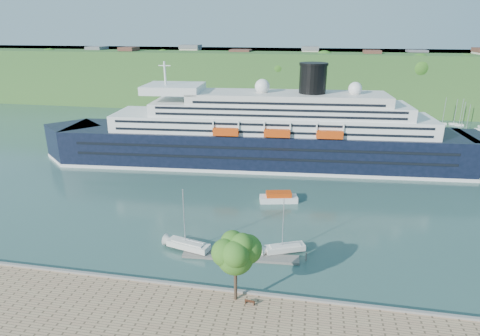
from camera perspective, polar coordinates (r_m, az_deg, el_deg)
ground at (r=57.69m, az=-5.12°, el=-17.32°), size 400.00×400.00×0.00m
far_hillside at (r=191.06m, az=6.70°, el=12.65°), size 400.00×50.00×24.00m
quay_coping at (r=56.86m, az=-5.21°, el=-16.51°), size 220.00×0.50×0.30m
cruise_ship at (r=102.99m, az=3.11°, el=7.54°), size 118.06×26.06×26.29m
park_bench at (r=53.84m, az=1.43°, el=-18.40°), size 1.41×0.75×0.86m
promenade_tree at (r=51.85m, az=-0.65°, el=-13.53°), size 6.33×6.33×10.48m
floating_pontoon at (r=64.71m, az=0.06°, el=-12.50°), size 18.51×3.48×0.41m
sailboat_white_near at (r=64.66m, az=-7.51°, el=-7.70°), size 8.23×4.06×10.25m
sailboat_white_far at (r=64.14m, az=6.55°, el=-8.44°), size 7.29×4.61×9.16m
tender_launch at (r=83.70m, az=5.52°, el=-4.10°), size 8.24×4.31×2.17m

